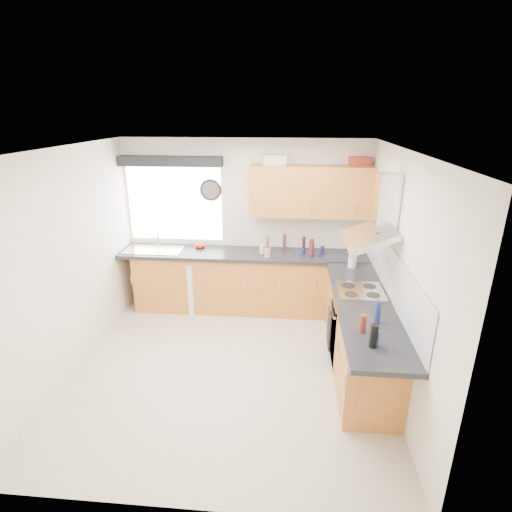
# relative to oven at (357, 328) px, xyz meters

# --- Properties ---
(ground_plane) EXTENTS (3.60, 3.60, 0.00)m
(ground_plane) POSITION_rel_oven_xyz_m (-1.50, -0.30, -0.42)
(ground_plane) COLOR beige
(ceiling) EXTENTS (3.60, 3.60, 0.02)m
(ceiling) POSITION_rel_oven_xyz_m (-1.50, -0.30, 2.08)
(ceiling) COLOR white
(ceiling) RESTS_ON wall_back
(wall_back) EXTENTS (3.60, 0.02, 2.50)m
(wall_back) POSITION_rel_oven_xyz_m (-1.50, 1.50, 0.82)
(wall_back) COLOR silver
(wall_back) RESTS_ON ground_plane
(wall_front) EXTENTS (3.60, 0.02, 2.50)m
(wall_front) POSITION_rel_oven_xyz_m (-1.50, -2.10, 0.82)
(wall_front) COLOR silver
(wall_front) RESTS_ON ground_plane
(wall_left) EXTENTS (0.02, 3.60, 2.50)m
(wall_left) POSITION_rel_oven_xyz_m (-3.30, -0.30, 0.82)
(wall_left) COLOR silver
(wall_left) RESTS_ON ground_plane
(wall_right) EXTENTS (0.02, 3.60, 2.50)m
(wall_right) POSITION_rel_oven_xyz_m (0.30, -0.30, 0.82)
(wall_right) COLOR silver
(wall_right) RESTS_ON ground_plane
(window) EXTENTS (1.40, 0.02, 1.10)m
(window) POSITION_rel_oven_xyz_m (-2.55, 1.49, 1.12)
(window) COLOR white
(window) RESTS_ON wall_back
(window_blind) EXTENTS (1.50, 0.18, 0.14)m
(window_blind) POSITION_rel_oven_xyz_m (-2.55, 1.40, 1.76)
(window_blind) COLOR black
(window_blind) RESTS_ON wall_back
(splashback) EXTENTS (0.01, 3.00, 0.54)m
(splashback) POSITION_rel_oven_xyz_m (0.29, 0.00, 0.75)
(splashback) COLOR white
(splashback) RESTS_ON wall_right
(base_cab_back) EXTENTS (3.00, 0.58, 0.86)m
(base_cab_back) POSITION_rel_oven_xyz_m (-1.60, 1.21, 0.01)
(base_cab_back) COLOR #AE6526
(base_cab_back) RESTS_ON ground_plane
(base_cab_corner) EXTENTS (0.60, 0.60, 0.86)m
(base_cab_corner) POSITION_rel_oven_xyz_m (0.00, 1.20, 0.01)
(base_cab_corner) COLOR #AE6526
(base_cab_corner) RESTS_ON ground_plane
(base_cab_right) EXTENTS (0.58, 2.10, 0.86)m
(base_cab_right) POSITION_rel_oven_xyz_m (0.01, -0.15, 0.01)
(base_cab_right) COLOR #AE6526
(base_cab_right) RESTS_ON ground_plane
(worktop_back) EXTENTS (3.60, 0.62, 0.05)m
(worktop_back) POSITION_rel_oven_xyz_m (-1.50, 1.20, 0.46)
(worktop_back) COLOR black
(worktop_back) RESTS_ON base_cab_back
(worktop_right) EXTENTS (0.62, 2.42, 0.05)m
(worktop_right) POSITION_rel_oven_xyz_m (0.00, -0.30, 0.46)
(worktop_right) COLOR black
(worktop_right) RESTS_ON base_cab_right
(sink) EXTENTS (0.84, 0.46, 0.10)m
(sink) POSITION_rel_oven_xyz_m (-2.83, 1.20, 0.52)
(sink) COLOR silver
(sink) RESTS_ON worktop_back
(oven) EXTENTS (0.56, 0.58, 0.85)m
(oven) POSITION_rel_oven_xyz_m (0.00, 0.00, 0.00)
(oven) COLOR black
(oven) RESTS_ON ground_plane
(hob_plate) EXTENTS (0.52, 0.52, 0.01)m
(hob_plate) POSITION_rel_oven_xyz_m (0.00, 0.00, 0.49)
(hob_plate) COLOR silver
(hob_plate) RESTS_ON worktop_right
(extractor_hood) EXTENTS (0.52, 0.78, 0.66)m
(extractor_hood) POSITION_rel_oven_xyz_m (0.10, -0.00, 1.34)
(extractor_hood) COLOR silver
(extractor_hood) RESTS_ON wall_right
(upper_cabinets) EXTENTS (1.70, 0.35, 0.70)m
(upper_cabinets) POSITION_rel_oven_xyz_m (-0.55, 1.32, 1.38)
(upper_cabinets) COLOR #AE6526
(upper_cabinets) RESTS_ON wall_back
(washing_machine) EXTENTS (0.66, 0.64, 0.78)m
(washing_machine) POSITION_rel_oven_xyz_m (-2.39, 1.22, -0.03)
(washing_machine) COLOR white
(washing_machine) RESTS_ON ground_plane
(wall_clock) EXTENTS (0.32, 0.04, 0.32)m
(wall_clock) POSITION_rel_oven_xyz_m (-2.00, 1.48, 1.33)
(wall_clock) COLOR black
(wall_clock) RESTS_ON wall_back
(casserole) EXTENTS (0.36, 0.29, 0.13)m
(casserole) POSITION_rel_oven_xyz_m (-1.08, 1.42, 1.79)
(casserole) COLOR white
(casserole) RESTS_ON upper_cabinets
(storage_box) EXTENTS (0.29, 0.27, 0.11)m
(storage_box) POSITION_rel_oven_xyz_m (0.10, 1.42, 1.78)
(storage_box) COLOR #AE3929
(storage_box) RESTS_ON upper_cabinets
(utensil_pot) EXTENTS (0.10, 0.10, 0.13)m
(utensil_pot) POSITION_rel_oven_xyz_m (-1.13, 1.05, 0.55)
(utensil_pot) COLOR gray
(utensil_pot) RESTS_ON worktop_back
(kitchen_roll) EXTENTS (0.11, 0.11, 0.23)m
(kitchen_roll) POSITION_rel_oven_xyz_m (0.00, 0.75, 0.60)
(kitchen_roll) COLOR white
(kitchen_roll) RESTS_ON worktop_right
(tomato_cluster) EXTENTS (0.17, 0.17, 0.06)m
(tomato_cluster) POSITION_rel_oven_xyz_m (-2.17, 1.35, 0.52)
(tomato_cluster) COLOR red
(tomato_cluster) RESTS_ON worktop_back
(jar_0) EXTENTS (0.05, 0.05, 0.24)m
(jar_0) POSITION_rel_oven_xyz_m (-0.62, 1.29, 0.60)
(jar_0) COLOR #351217
(jar_0) RESTS_ON worktop_back
(jar_1) EXTENTS (0.07, 0.07, 0.13)m
(jar_1) POSITION_rel_oven_xyz_m (-1.22, 1.17, 0.55)
(jar_1) COLOR #BAAA9E
(jar_1) RESTS_ON worktop_back
(jar_2) EXTENTS (0.07, 0.07, 0.26)m
(jar_2) POSITION_rel_oven_xyz_m (-0.52, 1.10, 0.61)
(jar_2) COLOR #4D1B22
(jar_2) RESTS_ON worktop_back
(jar_3) EXTENTS (0.06, 0.06, 0.09)m
(jar_3) POSITION_rel_oven_xyz_m (-0.64, 1.18, 0.53)
(jar_3) COLOR navy
(jar_3) RESTS_ON worktop_back
(jar_4) EXTENTS (0.05, 0.05, 0.18)m
(jar_4) POSITION_rel_oven_xyz_m (-0.50, 1.13, 0.58)
(jar_4) COLOR navy
(jar_4) RESTS_ON worktop_back
(jar_5) EXTENTS (0.06, 0.06, 0.12)m
(jar_5) POSITION_rel_oven_xyz_m (-0.35, 1.24, 0.55)
(jar_5) COLOR #211955
(jar_5) RESTS_ON worktop_back
(jar_6) EXTENTS (0.05, 0.05, 0.26)m
(jar_6) POSITION_rel_oven_xyz_m (-0.90, 1.30, 0.61)
(jar_6) COLOR #541E26
(jar_6) RESTS_ON worktop_back
(bottle_0) EXTENTS (0.06, 0.06, 0.24)m
(bottle_0) POSITION_rel_oven_xyz_m (0.04, -0.72, 0.61)
(bottle_0) COLOR navy
(bottle_0) RESTS_ON worktop_right
(bottle_1) EXTENTS (0.07, 0.07, 0.15)m
(bottle_1) POSITION_rel_oven_xyz_m (-0.05, -1.12, 0.56)
(bottle_1) COLOR navy
(bottle_1) RESTS_ON worktop_right
(bottle_2) EXTENTS (0.07, 0.07, 0.21)m
(bottle_2) POSITION_rel_oven_xyz_m (-0.07, -1.15, 0.59)
(bottle_2) COLOR black
(bottle_2) RESTS_ON worktop_right
(bottle_3) EXTENTS (0.06, 0.06, 0.18)m
(bottle_3) POSITION_rel_oven_xyz_m (-0.12, -0.91, 0.57)
(bottle_3) COLOR maroon
(bottle_3) RESTS_ON worktop_right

